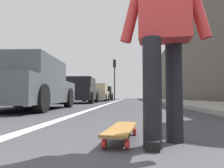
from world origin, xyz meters
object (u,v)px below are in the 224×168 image
skater_person (164,27)px  parked_car_near (27,85)px  parked_car_end (104,94)px  pedestrian_distant (170,89)px  parked_car_mid (80,91)px  parked_car_far (97,93)px  skateboard (122,130)px  traffic_light (115,72)px

skater_person → parked_car_near: skater_person is taller
parked_car_near → parked_car_end: (18.29, -0.14, -0.00)m
parked_car_near → pedestrian_distant: pedestrian_distant is taller
parked_car_mid → parked_car_far: bearing=-1.2°
parked_car_far → pedestrian_distant: (-3.42, -5.58, 0.18)m
parked_car_mid → skateboard: bearing=-165.4°
skater_person → traffic_light: traffic_light is taller
skater_person → traffic_light: 20.81m
traffic_light → pedestrian_distant: size_ratio=2.73×
skater_person → parked_car_mid: 11.61m
parked_car_mid → parked_car_end: 11.62m
parked_car_near → parked_car_far: parked_car_near is taller
skater_person → parked_car_end: skater_person is taller
parked_car_near → parked_car_far: bearing=-0.9°
parked_car_near → pedestrian_distant: size_ratio=2.93×
parked_car_mid → traffic_light: 9.82m
skater_person → parked_car_near: 5.56m
skater_person → parked_car_end: (22.77, 3.14, -0.21)m
skateboard → parked_car_far: size_ratio=0.21×
parked_car_near → parked_car_mid: bearing=-0.6°
skater_person → parked_car_end: bearing=7.9°
parked_car_far → parked_car_end: (5.82, 0.05, 0.03)m
skater_person → pedestrian_distant: 13.77m
parked_car_end → traffic_light: 3.32m
skateboard → parked_car_near: bearing=34.1°
pedestrian_distant → parked_car_far: bearing=58.5°
parked_car_far → traffic_light: size_ratio=0.99×
parked_car_end → skater_person: bearing=-172.1°
skater_person → skateboard: bearing=66.7°
parked_car_mid → parked_car_end: size_ratio=0.95×
parked_car_near → traffic_light: (16.15, -1.46, 2.16)m
parked_car_near → traffic_light: bearing=-5.2°
parked_car_near → parked_car_end: 18.29m
skater_person → pedestrian_distant: skater_person is taller
skateboard → parked_car_end: (22.63, 2.79, 0.63)m
skateboard → parked_car_mid: bearing=14.6°
skater_person → pedestrian_distant: bearing=-10.4°
parked_car_near → parked_car_far: size_ratio=1.08×
skater_person → parked_car_near: (4.48, 3.28, -0.21)m
skater_person → parked_car_far: (16.96, 3.09, -0.24)m
traffic_light → parked_car_end: bearing=31.6°
skater_person → parked_car_mid: (11.16, 3.22, -0.22)m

